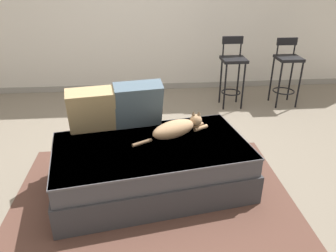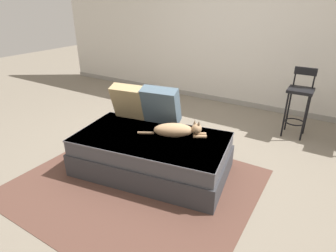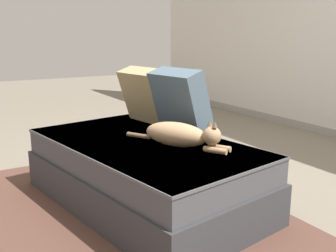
% 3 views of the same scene
% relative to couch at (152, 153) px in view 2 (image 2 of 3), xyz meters
% --- Properties ---
extents(ground_plane, '(16.00, 16.00, 0.00)m').
position_rel_couch_xyz_m(ground_plane, '(0.00, 0.40, -0.22)').
color(ground_plane, slate).
rests_on(ground_plane, ground).
extents(wall_back_panel, '(8.00, 0.10, 2.60)m').
position_rel_couch_xyz_m(wall_back_panel, '(0.00, 2.65, 1.08)').
color(wall_back_panel, silver).
rests_on(wall_back_panel, ground).
extents(wall_baseboard_trim, '(8.00, 0.02, 0.09)m').
position_rel_couch_xyz_m(wall_baseboard_trim, '(0.00, 2.60, -0.17)').
color(wall_baseboard_trim, gray).
rests_on(wall_baseboard_trim, ground).
extents(area_rug, '(2.34, 2.01, 0.01)m').
position_rel_couch_xyz_m(area_rug, '(0.00, -0.30, -0.21)').
color(area_rug, brown).
rests_on(area_rug, ground).
extents(couch, '(1.77, 1.17, 0.43)m').
position_rel_couch_xyz_m(couch, '(0.00, 0.00, 0.00)').
color(couch, '#353539').
rests_on(couch, ground).
extents(throw_pillow_corner, '(0.44, 0.32, 0.43)m').
position_rel_couch_xyz_m(throw_pillow_corner, '(-0.50, 0.28, 0.43)').
color(throw_pillow_corner, tan).
rests_on(throw_pillow_corner, couch).
extents(throw_pillow_middle, '(0.46, 0.34, 0.45)m').
position_rel_couch_xyz_m(throw_pillow_middle, '(-0.10, 0.35, 0.44)').
color(throw_pillow_middle, '#4C6070').
rests_on(throw_pillow_middle, couch).
extents(cat, '(0.69, 0.39, 0.19)m').
position_rel_couch_xyz_m(cat, '(0.23, 0.14, 0.29)').
color(cat, tan).
rests_on(cat, couch).
extents(bar_stool_near_window, '(0.32, 0.32, 0.94)m').
position_rel_couch_xyz_m(bar_stool_near_window, '(1.18, 1.82, 0.33)').
color(bar_stool_near_window, black).
rests_on(bar_stool_near_window, ground).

